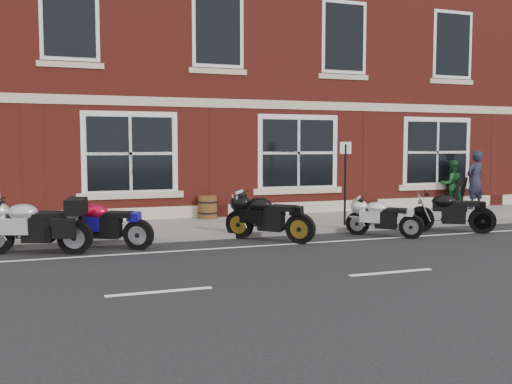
{
  "coord_description": "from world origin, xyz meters",
  "views": [
    {
      "loc": [
        -5.39,
        -11.38,
        2.18
      ],
      "look_at": [
        -0.87,
        1.6,
        1.07
      ],
      "focal_mm": 40.0,
      "sensor_mm": 36.0,
      "label": 1
    }
  ],
  "objects_px": {
    "moto_naked_black": "(449,211)",
    "pedestrian_right": "(452,184)",
    "moto_touring_silver": "(32,224)",
    "barrel_planter": "(207,207)",
    "moto_sport_red": "(104,223)",
    "moto_sport_black": "(268,216)",
    "pedestrian_left": "(475,180)",
    "a_board_sign": "(456,192)",
    "moto_sport_silver": "(383,217)",
    "parking_sign": "(345,177)"
  },
  "relations": [
    {
      "from": "moto_naked_black",
      "to": "pedestrian_right",
      "type": "height_order",
      "value": "pedestrian_right"
    },
    {
      "from": "moto_touring_silver",
      "to": "barrel_planter",
      "type": "height_order",
      "value": "moto_touring_silver"
    },
    {
      "from": "moto_sport_red",
      "to": "moto_sport_black",
      "type": "relative_size",
      "value": 1.09
    },
    {
      "from": "pedestrian_left",
      "to": "a_board_sign",
      "type": "xyz_separation_m",
      "value": [
        -0.46,
        0.37,
        -0.43
      ]
    },
    {
      "from": "moto_sport_black",
      "to": "pedestrian_right",
      "type": "height_order",
      "value": "pedestrian_right"
    },
    {
      "from": "moto_sport_silver",
      "to": "barrel_planter",
      "type": "xyz_separation_m",
      "value": [
        -3.37,
        3.83,
        -0.04
      ]
    },
    {
      "from": "moto_sport_black",
      "to": "moto_sport_silver",
      "type": "bearing_deg",
      "value": -49.19
    },
    {
      "from": "moto_sport_black",
      "to": "pedestrian_left",
      "type": "distance_m",
      "value": 8.92
    },
    {
      "from": "moto_touring_silver",
      "to": "pedestrian_right",
      "type": "distance_m",
      "value": 13.22
    },
    {
      "from": "moto_naked_black",
      "to": "moto_sport_silver",
      "type": "bearing_deg",
      "value": 122.25
    },
    {
      "from": "barrel_planter",
      "to": "moto_touring_silver",
      "type": "bearing_deg",
      "value": -142.66
    },
    {
      "from": "moto_touring_silver",
      "to": "moto_sport_black",
      "type": "xyz_separation_m",
      "value": [
        5.05,
        -0.07,
        -0.03
      ]
    },
    {
      "from": "a_board_sign",
      "to": "parking_sign",
      "type": "distance_m",
      "value": 5.97
    },
    {
      "from": "moto_sport_red",
      "to": "moto_sport_black",
      "type": "height_order",
      "value": "moto_sport_black"
    },
    {
      "from": "moto_sport_black",
      "to": "moto_sport_silver",
      "type": "height_order",
      "value": "moto_sport_black"
    },
    {
      "from": "a_board_sign",
      "to": "parking_sign",
      "type": "relative_size",
      "value": 0.48
    },
    {
      "from": "moto_sport_red",
      "to": "pedestrian_right",
      "type": "distance_m",
      "value": 11.81
    },
    {
      "from": "moto_naked_black",
      "to": "moto_sport_red",
      "type": "bearing_deg",
      "value": 117.99
    },
    {
      "from": "moto_sport_red",
      "to": "barrel_planter",
      "type": "xyz_separation_m",
      "value": [
        3.09,
        3.28,
        -0.11
      ]
    },
    {
      "from": "moto_naked_black",
      "to": "parking_sign",
      "type": "height_order",
      "value": "parking_sign"
    },
    {
      "from": "moto_sport_black",
      "to": "barrel_planter",
      "type": "relative_size",
      "value": 2.71
    },
    {
      "from": "moto_sport_silver",
      "to": "barrel_planter",
      "type": "distance_m",
      "value": 5.1
    },
    {
      "from": "moto_sport_black",
      "to": "barrel_planter",
      "type": "xyz_separation_m",
      "value": [
        -0.54,
        3.51,
        -0.14
      ]
    },
    {
      "from": "moto_naked_black",
      "to": "parking_sign",
      "type": "distance_m",
      "value": 2.74
    },
    {
      "from": "a_board_sign",
      "to": "parking_sign",
      "type": "bearing_deg",
      "value": -178.86
    },
    {
      "from": "moto_sport_red",
      "to": "moto_naked_black",
      "type": "xyz_separation_m",
      "value": [
        8.4,
        -0.53,
        -0.0
      ]
    },
    {
      "from": "pedestrian_right",
      "to": "barrel_planter",
      "type": "xyz_separation_m",
      "value": [
        -8.28,
        0.1,
        -0.47
      ]
    },
    {
      "from": "moto_sport_red",
      "to": "moto_sport_silver",
      "type": "relative_size",
      "value": 1.33
    },
    {
      "from": "parking_sign",
      "to": "moto_touring_silver",
      "type": "bearing_deg",
      "value": -167.07
    },
    {
      "from": "moto_sport_black",
      "to": "moto_naked_black",
      "type": "distance_m",
      "value": 4.79
    },
    {
      "from": "moto_sport_red",
      "to": "moto_sport_black",
      "type": "bearing_deg",
      "value": -62.81
    },
    {
      "from": "moto_touring_silver",
      "to": "moto_naked_black",
      "type": "bearing_deg",
      "value": -72.54
    },
    {
      "from": "pedestrian_left",
      "to": "a_board_sign",
      "type": "distance_m",
      "value": 0.73
    },
    {
      "from": "moto_sport_red",
      "to": "moto_sport_black",
      "type": "distance_m",
      "value": 3.63
    },
    {
      "from": "moto_sport_black",
      "to": "a_board_sign",
      "type": "distance_m",
      "value": 8.61
    },
    {
      "from": "pedestrian_left",
      "to": "barrel_planter",
      "type": "xyz_separation_m",
      "value": [
        -8.91,
        0.47,
        -0.63
      ]
    },
    {
      "from": "pedestrian_right",
      "to": "pedestrian_left",
      "type": "bearing_deg",
      "value": 162.4
    },
    {
      "from": "barrel_planter",
      "to": "moto_sport_black",
      "type": "bearing_deg",
      "value": -81.27
    },
    {
      "from": "moto_sport_black",
      "to": "parking_sign",
      "type": "distance_m",
      "value": 2.8
    },
    {
      "from": "moto_touring_silver",
      "to": "moto_sport_black",
      "type": "bearing_deg",
      "value": -71.17
    },
    {
      "from": "moto_sport_silver",
      "to": "pedestrian_right",
      "type": "xyz_separation_m",
      "value": [
        4.91,
        3.73,
        0.43
      ]
    },
    {
      "from": "moto_sport_red",
      "to": "pedestrian_left",
      "type": "xyz_separation_m",
      "value": [
        12.0,
        2.81,
        0.52
      ]
    },
    {
      "from": "moto_sport_red",
      "to": "pedestrian_right",
      "type": "bearing_deg",
      "value": -43.56
    },
    {
      "from": "moto_sport_red",
      "to": "barrel_planter",
      "type": "relative_size",
      "value": 2.95
    },
    {
      "from": "moto_naked_black",
      "to": "pedestrian_right",
      "type": "bearing_deg",
      "value": -7.09
    },
    {
      "from": "moto_naked_black",
      "to": "barrel_planter",
      "type": "relative_size",
      "value": 2.92
    },
    {
      "from": "moto_sport_black",
      "to": "pedestrian_right",
      "type": "bearing_deg",
      "value": -18.96
    },
    {
      "from": "pedestrian_right",
      "to": "parking_sign",
      "type": "xyz_separation_m",
      "value": [
        -5.24,
        -2.43,
        0.46
      ]
    },
    {
      "from": "moto_sport_silver",
      "to": "parking_sign",
      "type": "distance_m",
      "value": 1.61
    },
    {
      "from": "moto_sport_black",
      "to": "moto_sport_silver",
      "type": "xyz_separation_m",
      "value": [
        2.83,
        -0.32,
        -0.1
      ]
    }
  ]
}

